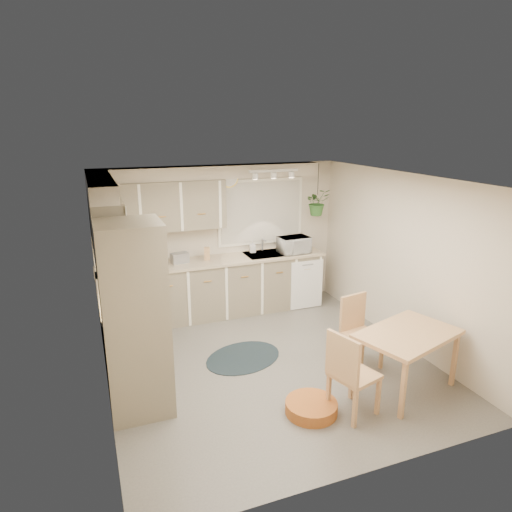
{
  "coord_description": "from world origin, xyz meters",
  "views": [
    {
      "loc": [
        -2.05,
        -4.91,
        3.04
      ],
      "look_at": [
        0.03,
        0.55,
        1.32
      ],
      "focal_mm": 32.0,
      "sensor_mm": 36.0,
      "label": 1
    }
  ],
  "objects_px": {
    "chair_back": "(363,333)",
    "braided_rug": "(243,357)",
    "dining_table": "(405,361)",
    "pet_bed": "(311,407)",
    "microwave": "(294,243)",
    "chair_left": "(355,372)"
  },
  "relations": [
    {
      "from": "chair_back",
      "to": "braided_rug",
      "type": "relative_size",
      "value": 0.86
    },
    {
      "from": "pet_bed",
      "to": "microwave",
      "type": "bearing_deg",
      "value": 68.56
    },
    {
      "from": "chair_back",
      "to": "dining_table",
      "type": "bearing_deg",
      "value": 95.23
    },
    {
      "from": "braided_rug",
      "to": "pet_bed",
      "type": "height_order",
      "value": "pet_bed"
    },
    {
      "from": "dining_table",
      "to": "chair_left",
      "type": "relative_size",
      "value": 1.19
    },
    {
      "from": "chair_back",
      "to": "pet_bed",
      "type": "relative_size",
      "value": 1.63
    },
    {
      "from": "chair_back",
      "to": "microwave",
      "type": "height_order",
      "value": "microwave"
    },
    {
      "from": "chair_back",
      "to": "braided_rug",
      "type": "height_order",
      "value": "chair_back"
    },
    {
      "from": "microwave",
      "to": "dining_table",
      "type": "bearing_deg",
      "value": -92.85
    },
    {
      "from": "chair_back",
      "to": "braided_rug",
      "type": "xyz_separation_m",
      "value": [
        -1.35,
        0.74,
        -0.46
      ]
    },
    {
      "from": "braided_rug",
      "to": "microwave",
      "type": "distance_m",
      "value": 2.29
    },
    {
      "from": "dining_table",
      "to": "chair_back",
      "type": "relative_size",
      "value": 1.24
    },
    {
      "from": "chair_left",
      "to": "microwave",
      "type": "height_order",
      "value": "microwave"
    },
    {
      "from": "dining_table",
      "to": "microwave",
      "type": "xyz_separation_m",
      "value": [
        -0.13,
        2.79,
        0.75
      ]
    },
    {
      "from": "dining_table",
      "to": "chair_left",
      "type": "bearing_deg",
      "value": -167.03
    },
    {
      "from": "dining_table",
      "to": "pet_bed",
      "type": "bearing_deg",
      "value": -178.06
    },
    {
      "from": "pet_bed",
      "to": "dining_table",
      "type": "bearing_deg",
      "value": 1.94
    },
    {
      "from": "chair_back",
      "to": "microwave",
      "type": "xyz_separation_m",
      "value": [
        0.05,
        2.17,
        0.64
      ]
    },
    {
      "from": "chair_back",
      "to": "microwave",
      "type": "relative_size",
      "value": 1.87
    },
    {
      "from": "dining_table",
      "to": "microwave",
      "type": "bearing_deg",
      "value": 92.69
    },
    {
      "from": "microwave",
      "to": "chair_back",
      "type": "bearing_deg",
      "value": -96.86
    },
    {
      "from": "chair_back",
      "to": "braided_rug",
      "type": "distance_m",
      "value": 1.61
    }
  ]
}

